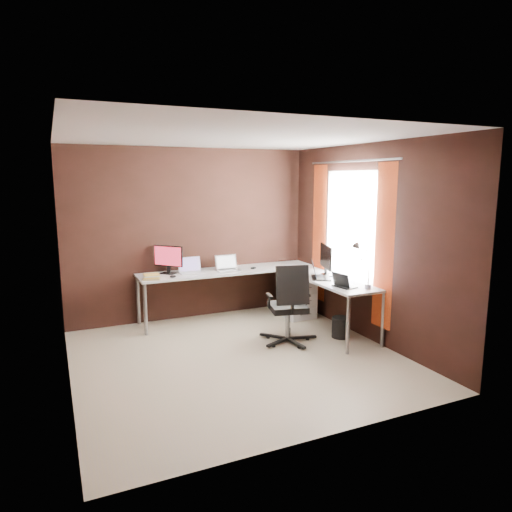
{
  "coord_description": "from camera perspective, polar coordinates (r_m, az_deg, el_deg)",
  "views": [
    {
      "loc": [
        -1.87,
        -4.66,
        2.06
      ],
      "look_at": [
        0.66,
        0.95,
        1.01
      ],
      "focal_mm": 32.0,
      "sensor_mm": 36.0,
      "label": 1
    }
  ],
  "objects": [
    {
      "name": "mouse_corner",
      "position": [
        6.76,
        -0.34,
        -1.51
      ],
      "size": [
        0.1,
        0.08,
        0.04
      ],
      "primitive_type": "ellipsoid",
      "rotation": [
        0.0,
        0.0,
        -0.19
      ],
      "color": "black",
      "rests_on": "desk"
    },
    {
      "name": "office_chair",
      "position": [
        5.82,
        4.07,
        -7.93
      ],
      "size": [
        0.58,
        0.6,
        1.03
      ],
      "rotation": [
        0.0,
        0.0,
        -0.23
      ],
      "color": "black",
      "rests_on": "ground"
    },
    {
      "name": "monitor_left",
      "position": [
        6.53,
        -10.92,
        -0.24
      ],
      "size": [
        0.33,
        0.35,
        0.4
      ],
      "rotation": [
        0.0,
        0.0,
        -0.81
      ],
      "color": "black",
      "rests_on": "desk"
    },
    {
      "name": "room",
      "position": [
        5.28,
        0.76,
        1.14
      ],
      "size": [
        3.6,
        3.6,
        2.5
      ],
      "color": "tan",
      "rests_on": "ground"
    },
    {
      "name": "desk_lamp",
      "position": [
        5.68,
        13.04,
        -0.43
      ],
      "size": [
        0.19,
        0.22,
        0.57
      ],
      "rotation": [
        0.0,
        0.0,
        0.18
      ],
      "color": "slate",
      "rests_on": "desk"
    },
    {
      "name": "wastebasket",
      "position": [
        6.14,
        10.55,
        -8.76
      ],
      "size": [
        0.25,
        0.25,
        0.27
      ],
      "primitive_type": "cylinder",
      "rotation": [
        0.0,
        0.0,
        -0.06
      ],
      "color": "black",
      "rests_on": "ground"
    },
    {
      "name": "monitor_right",
      "position": [
        6.36,
        8.75,
        -0.26
      ],
      "size": [
        0.2,
        0.51,
        0.43
      ],
      "rotation": [
        0.0,
        0.0,
        1.26
      ],
      "color": "black",
      "rests_on": "desk"
    },
    {
      "name": "book_stack",
      "position": [
        6.24,
        -12.94,
        -2.56
      ],
      "size": [
        0.26,
        0.23,
        0.07
      ],
      "rotation": [
        0.0,
        0.0,
        -0.15
      ],
      "color": "tan",
      "rests_on": "desk"
    },
    {
      "name": "desk",
      "position": [
        6.46,
        1.12,
        -2.67
      ],
      "size": [
        2.65,
        2.25,
        0.73
      ],
      "color": "silver",
      "rests_on": "ground"
    },
    {
      "name": "drawer_pedestal",
      "position": [
        6.91,
        5.13,
        -5.11
      ],
      "size": [
        0.42,
        0.5,
        0.6
      ],
      "primitive_type": "cube",
      "color": "silver",
      "rests_on": "ground"
    },
    {
      "name": "laptop_black_big",
      "position": [
        6.19,
        7.8,
        -2.32
      ],
      "size": [
        0.39,
        0.43,
        0.23
      ],
      "rotation": [
        0.0,
        0.0,
        1.07
      ],
      "color": "black",
      "rests_on": "desk"
    },
    {
      "name": "laptop_black_small",
      "position": [
        5.75,
        10.86,
        -3.45
      ],
      "size": [
        0.24,
        0.3,
        0.19
      ],
      "rotation": [
        0.0,
        0.0,
        1.75
      ],
      "color": "black",
      "rests_on": "desk"
    },
    {
      "name": "laptop_white",
      "position": [
        6.55,
        -8.17,
        -1.69
      ],
      "size": [
        0.33,
        0.24,
        0.22
      ],
      "rotation": [
        0.0,
        0.0,
        0.02
      ],
      "color": "silver",
      "rests_on": "desk"
    },
    {
      "name": "mouse_left",
      "position": [
        6.29,
        -10.34,
        -2.53
      ],
      "size": [
        0.09,
        0.06,
        0.03
      ],
      "primitive_type": "ellipsoid",
      "rotation": [
        0.0,
        0.0,
        0.05
      ],
      "color": "black",
      "rests_on": "desk"
    },
    {
      "name": "laptop_silver",
      "position": [
        6.68,
        -3.61,
        -1.39
      ],
      "size": [
        0.34,
        0.24,
        0.22
      ],
      "rotation": [
        0.0,
        0.0,
        -0.02
      ],
      "color": "silver",
      "rests_on": "desk"
    }
  ]
}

